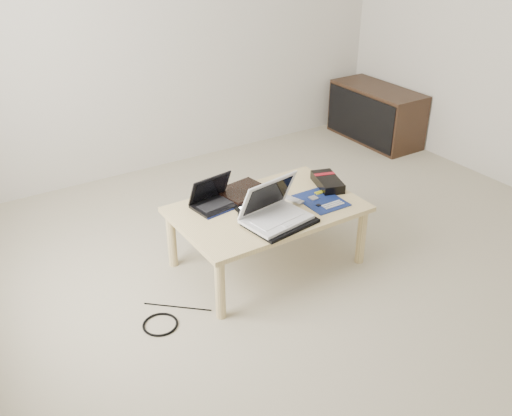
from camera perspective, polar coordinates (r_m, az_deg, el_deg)
ground at (r=3.55m, az=6.59°, el=-6.28°), size 4.00×4.00×0.00m
coffee_table at (r=3.42m, az=1.13°, el=-0.63°), size 1.10×0.70×0.40m
media_cabinet at (r=5.48m, az=11.85°, el=9.17°), size 0.41×0.90×0.50m
book at (r=3.54m, az=-1.26°, el=1.65°), size 0.32×0.28×0.03m
netbook at (r=3.40m, az=-4.18°, el=0.85°), size 0.30×0.23×0.19m
tablet at (r=3.35m, az=0.35°, el=-0.18°), size 0.26×0.21×0.01m
remote at (r=3.48m, az=3.11°, el=1.00°), size 0.12×0.23×0.02m
neoprene_sleeve at (r=3.22m, az=2.44°, el=-1.43°), size 0.40×0.32×0.02m
white_laptop at (r=3.21m, az=1.76°, el=-0.28°), size 0.40×0.31×0.25m
motherboard at (r=3.49m, az=6.56°, el=0.78°), size 0.24×0.30×0.01m
gpu_box at (r=3.66m, az=7.16°, el=2.60°), size 0.21×0.30×0.06m
cable_coil at (r=3.30m, az=-0.88°, el=-0.64°), size 0.15×0.15×0.01m
floor_cable_coil at (r=3.16m, az=-9.55°, el=-11.41°), size 0.25×0.25×0.01m
floor_cable_trail at (r=3.27m, az=-7.86°, el=-9.76°), size 0.30×0.27×0.01m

